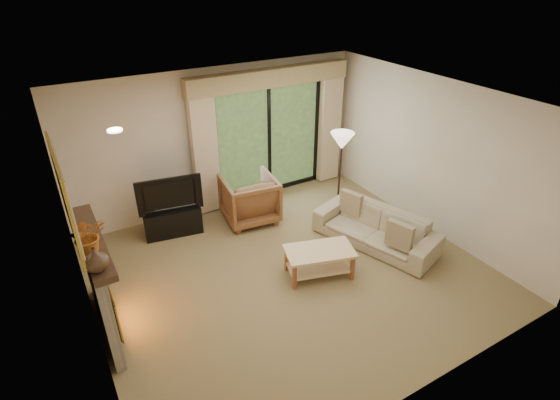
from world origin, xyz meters
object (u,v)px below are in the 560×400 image
media_console (173,220)px  sofa (376,228)px  armchair (249,199)px  coffee_table (319,262)px

media_console → sofa: sofa is taller
sofa → armchair: bearing=-158.6°
armchair → coffee_table: size_ratio=0.93×
media_console → coffee_table: (1.51, -2.23, -0.01)m
armchair → coffee_table: armchair is taller
media_console → armchair: size_ratio=1.03×
sofa → coffee_table: size_ratio=2.03×
media_console → coffee_table: bearing=-46.4°
coffee_table → sofa: bearing=26.2°
coffee_table → armchair: bearing=111.6°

